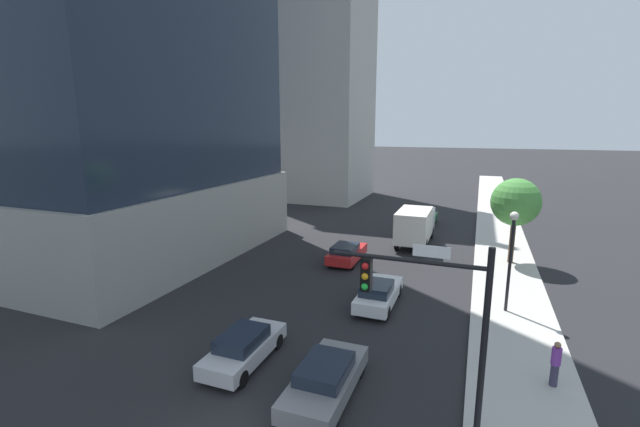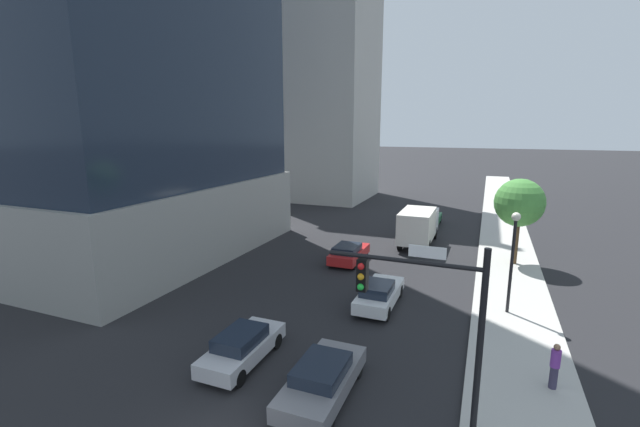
# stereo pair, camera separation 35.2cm
# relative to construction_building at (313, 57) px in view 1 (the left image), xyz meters

# --- Properties ---
(sidewalk) EXTENTS (4.06, 120.00, 0.15)m
(sidewalk) POSITION_rel_construction_building_xyz_m (23.79, -25.73, -18.60)
(sidewalk) COLOR #B2AFA8
(sidewalk) RESTS_ON ground
(construction_building) EXTENTS (15.10, 13.69, 44.16)m
(construction_building) POSITION_rel_construction_building_xyz_m (0.00, 0.00, 0.00)
(construction_building) COLOR #B2AFA8
(construction_building) RESTS_ON ground
(traffic_light_pole) EXTENTS (4.83, 0.48, 6.09)m
(traffic_light_pole) POSITION_rel_construction_building_xyz_m (20.57, -41.62, -14.42)
(traffic_light_pole) COLOR black
(traffic_light_pole) RESTS_ON sidewalk
(street_lamp) EXTENTS (0.44, 0.44, 5.28)m
(street_lamp) POSITION_rel_construction_building_xyz_m (23.45, -31.42, -15.02)
(street_lamp) COLOR black
(street_lamp) RESTS_ON sidewalk
(street_tree) EXTENTS (3.29, 3.29, 5.99)m
(street_tree) POSITION_rel_construction_building_xyz_m (24.15, -22.57, -14.21)
(street_tree) COLOR brown
(street_tree) RESTS_ON sidewalk
(car_gray) EXTENTS (1.93, 4.74, 1.39)m
(car_gray) POSITION_rel_construction_building_xyz_m (17.03, -41.28, -17.97)
(car_gray) COLOR slate
(car_gray) RESTS_ON ground
(car_silver) EXTENTS (1.75, 4.40, 1.41)m
(car_silver) POSITION_rel_construction_building_xyz_m (13.14, -40.41, -17.96)
(car_silver) COLOR #B7B7BC
(car_silver) RESTS_ON ground
(car_green) EXTENTS (1.79, 4.64, 1.45)m
(car_green) POSITION_rel_construction_building_xyz_m (17.03, -12.22, -17.96)
(car_green) COLOR #1E6638
(car_green) RESTS_ON ground
(car_red) EXTENTS (1.87, 4.35, 1.38)m
(car_red) POSITION_rel_construction_building_xyz_m (13.14, -26.30, -17.97)
(car_red) COLOR red
(car_red) RESTS_ON ground
(car_white) EXTENTS (1.79, 4.67, 1.48)m
(car_white) POSITION_rel_construction_building_xyz_m (17.03, -32.93, -17.94)
(car_white) COLOR silver
(car_white) RESTS_ON ground
(box_truck) EXTENTS (2.44, 6.66, 3.04)m
(box_truck) POSITION_rel_construction_building_xyz_m (17.03, -19.85, -16.93)
(box_truck) COLOR silver
(box_truck) RESTS_ON ground
(pedestrian_purple_shirt) EXTENTS (0.34, 0.34, 1.75)m
(pedestrian_purple_shirt) POSITION_rel_construction_building_xyz_m (24.78, -37.84, -17.62)
(pedestrian_purple_shirt) COLOR #38334C
(pedestrian_purple_shirt) RESTS_ON sidewalk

